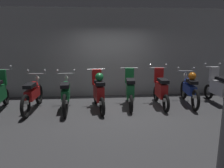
{
  "coord_description": "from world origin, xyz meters",
  "views": [
    {
      "loc": [
        -0.62,
        -6.24,
        2.13
      ],
      "look_at": [
        -0.08,
        0.24,
        0.75
      ],
      "focal_mm": 35.24,
      "sensor_mm": 36.0,
      "label": 1
    }
  ],
  "objects": [
    {
      "name": "ground_plane",
      "position": [
        0.0,
        0.0,
        0.0
      ],
      "size": [
        80.0,
        80.0,
        0.0
      ],
      "primitive_type": "plane",
      "color": "#424244"
    },
    {
      "name": "motorbike_slot_5",
      "position": [
        1.46,
        0.29,
        0.53
      ],
      "size": [
        0.59,
        1.68,
        1.29
      ],
      "color": "black",
      "rests_on": "ground"
    },
    {
      "name": "motorbike_slot_3",
      "position": [
        -0.49,
        0.12,
        0.57
      ],
      "size": [
        0.56,
        1.68,
        1.18
      ],
      "color": "black",
      "rests_on": "ground"
    },
    {
      "name": "motorbike_slot_2",
      "position": [
        -1.46,
        0.18,
        0.49
      ],
      "size": [
        0.59,
        1.95,
        1.15
      ],
      "color": "black",
      "rests_on": "ground"
    },
    {
      "name": "motorbike_slot_6",
      "position": [
        2.43,
        0.39,
        0.53
      ],
      "size": [
        0.58,
        1.94,
        1.15
      ],
      "color": "black",
      "rests_on": "ground"
    },
    {
      "name": "back_wall",
      "position": [
        0.0,
        1.89,
        1.58
      ],
      "size": [
        16.0,
        0.3,
        3.16
      ],
      "primitive_type": "cube",
      "color": "#9EA0A3",
      "rests_on": "ground"
    },
    {
      "name": "motorbike_slot_4",
      "position": [
        0.49,
        0.34,
        0.52
      ],
      "size": [
        0.56,
        1.68,
        1.18
      ],
      "color": "black",
      "rests_on": "ground"
    },
    {
      "name": "motorbike_slot_7",
      "position": [
        3.4,
        0.4,
        0.53
      ],
      "size": [
        0.59,
        1.68,
        1.29
      ],
      "color": "black",
      "rests_on": "ground"
    },
    {
      "name": "motorbike_slot_1",
      "position": [
        -2.43,
        0.21,
        0.49
      ],
      "size": [
        0.59,
        1.95,
        1.15
      ],
      "color": "black",
      "rests_on": "ground"
    }
  ]
}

